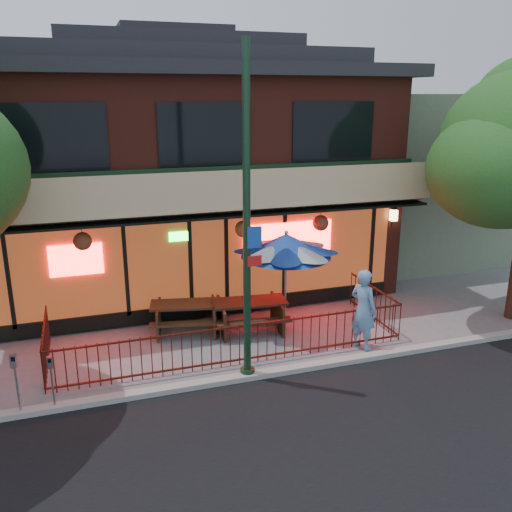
{
  "coord_description": "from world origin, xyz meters",
  "views": [
    {
      "loc": [
        -3.14,
        -10.61,
        5.94
      ],
      "look_at": [
        0.98,
        2.0,
        2.01
      ],
      "focal_mm": 38.0,
      "sensor_mm": 36.0,
      "label": 1
    }
  ],
  "objects_px": {
    "patio_umbrella": "(286,245)",
    "pedestrian": "(363,309)",
    "picnic_table_left": "(186,313)",
    "street_light": "(247,238)",
    "parking_meter_near": "(51,374)",
    "picnic_table_right": "(250,311)",
    "parking_meter_far": "(15,375)"
  },
  "relations": [
    {
      "from": "picnic_table_left",
      "to": "pedestrian",
      "type": "xyz_separation_m",
      "value": [
        3.88,
        -2.3,
        0.49
      ]
    },
    {
      "from": "street_light",
      "to": "picnic_table_right",
      "type": "xyz_separation_m",
      "value": [
        0.8,
        2.37,
        -2.61
      ]
    },
    {
      "from": "pedestrian",
      "to": "picnic_table_left",
      "type": "bearing_deg",
      "value": 36.49
    },
    {
      "from": "picnic_table_left",
      "to": "parking_meter_near",
      "type": "height_order",
      "value": "parking_meter_near"
    },
    {
      "from": "patio_umbrella",
      "to": "street_light",
      "type": "bearing_deg",
      "value": -127.67
    },
    {
      "from": "patio_umbrella",
      "to": "pedestrian",
      "type": "distance_m",
      "value": 2.54
    },
    {
      "from": "parking_meter_near",
      "to": "street_light",
      "type": "bearing_deg",
      "value": 1.11
    },
    {
      "from": "street_light",
      "to": "pedestrian",
      "type": "bearing_deg",
      "value": 9.28
    },
    {
      "from": "street_light",
      "to": "picnic_table_left",
      "type": "distance_m",
      "value": 3.93
    },
    {
      "from": "street_light",
      "to": "parking_meter_near",
      "type": "height_order",
      "value": "street_light"
    },
    {
      "from": "pedestrian",
      "to": "parking_meter_near",
      "type": "relative_size",
      "value": 1.74
    },
    {
      "from": "parking_meter_near",
      "to": "parking_meter_far",
      "type": "bearing_deg",
      "value": -180.0
    },
    {
      "from": "picnic_table_right",
      "to": "patio_umbrella",
      "type": "distance_m",
      "value": 1.97
    },
    {
      "from": "picnic_table_left",
      "to": "pedestrian",
      "type": "height_order",
      "value": "pedestrian"
    },
    {
      "from": "pedestrian",
      "to": "picnic_table_right",
      "type": "bearing_deg",
      "value": 27.89
    },
    {
      "from": "street_light",
      "to": "patio_umbrella",
      "type": "distance_m",
      "value": 2.99
    },
    {
      "from": "picnic_table_left",
      "to": "parking_meter_near",
      "type": "distance_m",
      "value": 4.31
    },
    {
      "from": "picnic_table_right",
      "to": "parking_meter_far",
      "type": "bearing_deg",
      "value": -155.73
    },
    {
      "from": "patio_umbrella",
      "to": "picnic_table_right",
      "type": "bearing_deg",
      "value": 173.78
    },
    {
      "from": "picnic_table_left",
      "to": "picnic_table_right",
      "type": "bearing_deg",
      "value": -15.26
    },
    {
      "from": "picnic_table_right",
      "to": "parking_meter_near",
      "type": "distance_m",
      "value": 5.39
    },
    {
      "from": "picnic_table_left",
      "to": "patio_umbrella",
      "type": "relative_size",
      "value": 0.78
    },
    {
      "from": "pedestrian",
      "to": "patio_umbrella",
      "type": "bearing_deg",
      "value": 14.24
    },
    {
      "from": "picnic_table_left",
      "to": "parking_meter_far",
      "type": "xyz_separation_m",
      "value": [
        -3.82,
        -2.88,
        0.37
      ]
    },
    {
      "from": "patio_umbrella",
      "to": "parking_meter_near",
      "type": "relative_size",
      "value": 2.3
    },
    {
      "from": "parking_meter_far",
      "to": "patio_umbrella",
      "type": "bearing_deg",
      "value": 20.18
    },
    {
      "from": "parking_meter_near",
      "to": "picnic_table_right",
      "type": "bearing_deg",
      "value": 27.02
    },
    {
      "from": "street_light",
      "to": "picnic_table_right",
      "type": "bearing_deg",
      "value": 71.37
    },
    {
      "from": "picnic_table_right",
      "to": "pedestrian",
      "type": "distance_m",
      "value": 2.98
    },
    {
      "from": "picnic_table_right",
      "to": "parking_meter_far",
      "type": "height_order",
      "value": "parking_meter_far"
    },
    {
      "from": "street_light",
      "to": "pedestrian",
      "type": "xyz_separation_m",
      "value": [
        3.08,
        0.5,
        -2.14
      ]
    },
    {
      "from": "parking_meter_far",
      "to": "picnic_table_right",
      "type": "bearing_deg",
      "value": 24.27
    }
  ]
}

